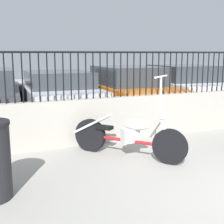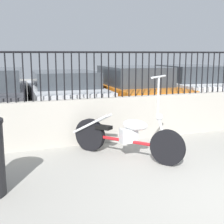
{
  "view_description": "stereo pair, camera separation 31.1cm",
  "coord_description": "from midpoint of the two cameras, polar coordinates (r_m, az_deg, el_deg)",
  "views": [
    {
      "loc": [
        -3.06,
        -2.54,
        1.76
      ],
      "look_at": [
        -0.77,
        2.61,
        0.7
      ],
      "focal_mm": 50.0,
      "sensor_mm": 36.0,
      "label": 1
    },
    {
      "loc": [
        -2.77,
        -2.66,
        1.76
      ],
      "look_at": [
        -0.77,
        2.61,
        0.7
      ],
      "focal_mm": 50.0,
      "sensor_mm": 36.0,
      "label": 2
    }
  ],
  "objects": [
    {
      "name": "low_wall",
      "position": [
        6.54,
        3.11,
        -0.94
      ],
      "size": [
        8.52,
        0.18,
        0.9
      ],
      "color": "#9E998E",
      "rests_on": "ground_plane"
    },
    {
      "name": "fence_railing",
      "position": [
        6.41,
        3.2,
        8.01
      ],
      "size": [
        8.52,
        0.04,
        0.91
      ],
      "color": "black",
      "rests_on": "low_wall"
    },
    {
      "name": "car_silver",
      "position": [
        8.79,
        -10.92,
        3.29
      ],
      "size": [
        1.99,
        4.23,
        1.29
      ],
      "rotation": [
        0.0,
        0.0,
        1.52
      ],
      "color": "black",
      "rests_on": "ground_plane"
    },
    {
      "name": "car_white",
      "position": [
        10.08,
        11.48,
        4.46
      ],
      "size": [
        2.24,
        4.3,
        1.41
      ],
      "rotation": [
        0.0,
        0.0,
        1.46
      ],
      "color": "black",
      "rests_on": "ground_plane"
    },
    {
      "name": "car_orange",
      "position": [
        8.96,
        1.4,
        3.89
      ],
      "size": [
        1.86,
        4.36,
        1.41
      ],
      "rotation": [
        0.0,
        0.0,
        1.53
      ],
      "color": "black",
      "rests_on": "ground_plane"
    },
    {
      "name": "motorcycle_red",
      "position": [
        5.37,
        0.33,
        -4.21
      ],
      "size": [
        1.4,
        1.75,
        1.43
      ],
      "rotation": [
        0.0,
        0.0,
        -0.91
      ],
      "color": "black",
      "rests_on": "ground_plane"
    }
  ]
}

